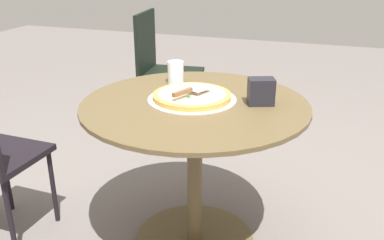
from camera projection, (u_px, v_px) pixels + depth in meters
The scene contains 6 objects.
patio_table at pixel (195, 147), 1.88m from camera, with size 0.98×0.98×0.72m.
pizza_on_tray at pixel (192, 96), 1.83m from camera, with size 0.39×0.39×0.05m.
pizza_server at pixel (190, 90), 1.79m from camera, with size 0.13×0.21×0.02m.
drinking_cup at pixel (176, 72), 2.04m from camera, with size 0.08×0.08×0.11m, color silver.
napkin_dispenser at pixel (261, 91), 1.76m from camera, with size 0.11×0.07×0.11m, color black.
patio_chair_far at pixel (161, 64), 3.19m from camera, with size 0.47×0.47×0.91m.
Camera 1 is at (-0.54, 1.61, 1.33)m, focal length 39.52 mm.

